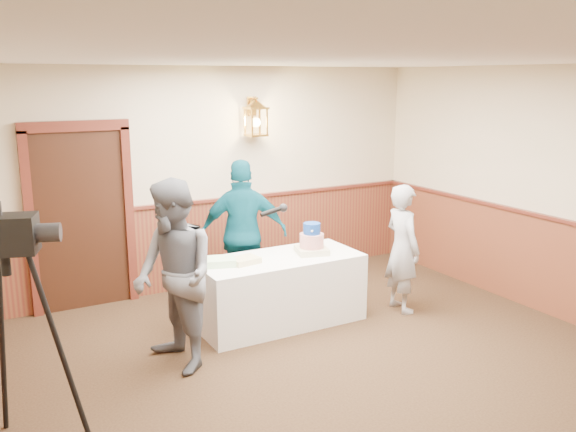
% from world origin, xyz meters
% --- Properties ---
extents(ground, '(7.00, 7.00, 0.00)m').
position_xyz_m(ground, '(0.00, 0.00, 0.00)').
color(ground, black).
rests_on(ground, ground).
extents(room_shell, '(6.02, 7.02, 2.81)m').
position_xyz_m(room_shell, '(-0.05, 0.45, 1.52)').
color(room_shell, '#C6BA95').
rests_on(room_shell, ground).
extents(display_table, '(1.80, 0.80, 0.75)m').
position_xyz_m(display_table, '(0.16, 1.90, 0.38)').
color(display_table, white).
rests_on(display_table, ground).
extents(tiered_cake, '(0.41, 0.41, 0.34)m').
position_xyz_m(tiered_cake, '(0.56, 1.87, 0.88)').
color(tiered_cake, beige).
rests_on(tiered_cake, display_table).
extents(sheet_cake_yellow, '(0.32, 0.27, 0.06)m').
position_xyz_m(sheet_cake_yellow, '(-0.26, 1.89, 0.78)').
color(sheet_cake_yellow, '#E7D98A').
rests_on(sheet_cake_yellow, display_table).
extents(sheet_cake_green, '(0.38, 0.34, 0.07)m').
position_xyz_m(sheet_cake_green, '(-0.51, 1.96, 0.79)').
color(sheet_cake_green, '#BEEDA7').
rests_on(sheet_cake_green, display_table).
extents(interviewer, '(1.56, 0.95, 1.78)m').
position_xyz_m(interviewer, '(-1.18, 1.42, 0.89)').
color(interviewer, '#5A5C64').
rests_on(interviewer, ground).
extents(baker, '(0.40, 0.57, 1.49)m').
position_xyz_m(baker, '(1.58, 1.54, 0.74)').
color(baker, '#97989D').
rests_on(baker, ground).
extents(assistant_p, '(1.11, 0.77, 1.75)m').
position_xyz_m(assistant_p, '(0.06, 2.58, 0.87)').
color(assistant_p, '#0A4B5D').
rests_on(assistant_p, ground).
extents(tv_camera_rig, '(0.69, 0.65, 1.77)m').
position_xyz_m(tv_camera_rig, '(-2.60, 0.64, 0.79)').
color(tv_camera_rig, black).
rests_on(tv_camera_rig, ground).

